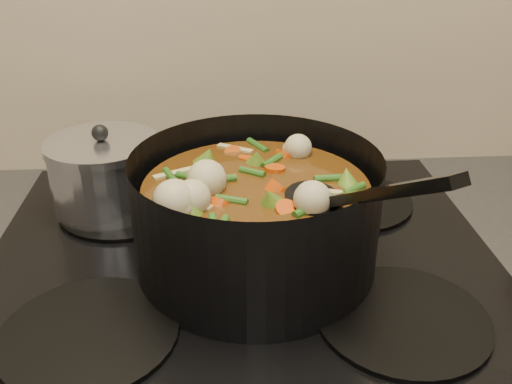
{
  "coord_description": "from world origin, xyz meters",
  "views": [
    {
      "loc": [
        -0.02,
        1.35,
        1.32
      ],
      "look_at": [
        0.02,
        1.91,
        1.03
      ],
      "focal_mm": 40.0,
      "sensor_mm": 36.0,
      "label": 1
    }
  ],
  "objects": [
    {
      "name": "saucepan",
      "position": [
        -0.18,
        2.06,
        0.98
      ],
      "size": [
        0.15,
        0.15,
        0.13
      ],
      "rotation": [
        0.0,
        0.0,
        0.3
      ],
      "color": "silver",
      "rests_on": "stovetop"
    },
    {
      "name": "stovetop",
      "position": [
        0.0,
        1.93,
        0.92
      ],
      "size": [
        0.62,
        0.54,
        0.03
      ],
      "color": "black",
      "rests_on": "counter"
    },
    {
      "name": "stockpot",
      "position": [
        0.02,
        1.91,
        1.0
      ],
      "size": [
        0.34,
        0.37,
        0.21
      ],
      "rotation": [
        0.0,
        0.0,
        0.25
      ],
      "color": "black",
      "rests_on": "stovetop"
    }
  ]
}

